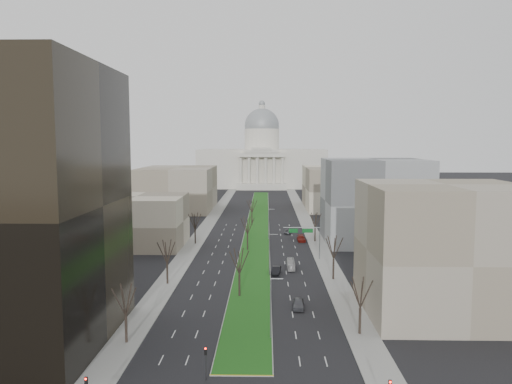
# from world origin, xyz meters

# --- Properties ---
(ground) EXTENTS (600.00, 600.00, 0.00)m
(ground) POSITION_xyz_m (0.00, 120.00, 0.00)
(ground) COLOR black
(ground) RESTS_ON ground
(median) EXTENTS (8.00, 222.03, 0.20)m
(median) POSITION_xyz_m (0.00, 118.99, 0.10)
(median) COLOR #999993
(median) RESTS_ON ground
(sidewalk_left) EXTENTS (5.00, 330.00, 0.15)m
(sidewalk_left) POSITION_xyz_m (-17.50, 95.00, 0.07)
(sidewalk_left) COLOR gray
(sidewalk_left) RESTS_ON ground
(sidewalk_right) EXTENTS (5.00, 330.00, 0.15)m
(sidewalk_right) POSITION_xyz_m (17.50, 95.00, 0.07)
(sidewalk_right) COLOR gray
(sidewalk_right) RESTS_ON ground
(capitol) EXTENTS (80.00, 46.00, 55.00)m
(capitol) POSITION_xyz_m (0.00, 269.59, 16.31)
(capitol) COLOR beige
(capitol) RESTS_ON ground
(building_beige_left) EXTENTS (26.00, 22.00, 14.00)m
(building_beige_left) POSITION_xyz_m (-33.00, 85.00, 7.00)
(building_beige_left) COLOR gray
(building_beige_left) RESTS_ON ground
(building_tan_right) EXTENTS (26.00, 24.00, 22.00)m
(building_tan_right) POSITION_xyz_m (33.00, 32.00, 11.00)
(building_tan_right) COLOR gray
(building_tan_right) RESTS_ON ground
(building_grey_right) EXTENTS (28.00, 26.00, 24.00)m
(building_grey_right) POSITION_xyz_m (34.00, 92.00, 12.00)
(building_grey_right) COLOR slate
(building_grey_right) RESTS_ON ground
(building_far_left) EXTENTS (30.00, 40.00, 18.00)m
(building_far_left) POSITION_xyz_m (-35.00, 160.00, 9.00)
(building_far_left) COLOR gray
(building_far_left) RESTS_ON ground
(building_far_right) EXTENTS (30.00, 40.00, 18.00)m
(building_far_right) POSITION_xyz_m (35.00, 165.00, 9.00)
(building_far_right) COLOR gray
(building_far_right) RESTS_ON ground
(tree_left_near) EXTENTS (5.10, 5.10, 9.18)m
(tree_left_near) POSITION_xyz_m (-17.20, 18.00, 6.61)
(tree_left_near) COLOR black
(tree_left_near) RESTS_ON ground
(tree_left_mid) EXTENTS (5.40, 5.40, 9.72)m
(tree_left_mid) POSITION_xyz_m (-17.20, 48.00, 7.00)
(tree_left_mid) COLOR black
(tree_left_mid) RESTS_ON ground
(tree_left_far) EXTENTS (5.28, 5.28, 9.50)m
(tree_left_far) POSITION_xyz_m (-17.20, 88.00, 6.84)
(tree_left_far) COLOR black
(tree_left_far) RESTS_ON ground
(tree_right_near) EXTENTS (5.16, 5.16, 9.29)m
(tree_right_near) POSITION_xyz_m (17.20, 22.00, 6.69)
(tree_right_near) COLOR black
(tree_right_near) RESTS_ON ground
(tree_right_mid) EXTENTS (5.52, 5.52, 9.94)m
(tree_right_mid) POSITION_xyz_m (17.20, 52.00, 7.16)
(tree_right_mid) COLOR black
(tree_right_mid) RESTS_ON ground
(tree_right_far) EXTENTS (5.04, 5.04, 9.07)m
(tree_right_far) POSITION_xyz_m (17.20, 92.00, 6.53)
(tree_right_far) COLOR black
(tree_right_far) RESTS_ON ground
(tree_median_a) EXTENTS (5.40, 5.40, 9.72)m
(tree_median_a) POSITION_xyz_m (-2.00, 40.00, 7.00)
(tree_median_a) COLOR black
(tree_median_a) RESTS_ON ground
(tree_median_b) EXTENTS (5.40, 5.40, 9.72)m
(tree_median_b) POSITION_xyz_m (-2.00, 80.00, 7.00)
(tree_median_b) COLOR black
(tree_median_b) RESTS_ON ground
(tree_median_c) EXTENTS (5.40, 5.40, 9.72)m
(tree_median_c) POSITION_xyz_m (-2.00, 120.00, 7.00)
(tree_median_c) COLOR black
(tree_median_c) RESTS_ON ground
(streetlamp_median_a) EXTENTS (1.90, 0.20, 9.16)m
(streetlamp_median_a) POSITION_xyz_m (3.76, 20.00, 4.81)
(streetlamp_median_a) COLOR gray
(streetlamp_median_a) RESTS_ON ground
(streetlamp_median_b) EXTENTS (1.90, 0.20, 9.16)m
(streetlamp_median_b) POSITION_xyz_m (3.76, 55.00, 4.81)
(streetlamp_median_b) COLOR gray
(streetlamp_median_b) RESTS_ON ground
(streetlamp_median_c) EXTENTS (1.90, 0.20, 9.16)m
(streetlamp_median_c) POSITION_xyz_m (3.76, 95.00, 4.81)
(streetlamp_median_c) COLOR gray
(streetlamp_median_c) RESTS_ON ground
(traffic_signal_median) EXTENTS (0.32, 0.41, 4.30)m
(traffic_signal_median) POSITION_xyz_m (-4.30, 6.93, 2.79)
(traffic_signal_median) COLOR #2D2D30
(traffic_signal_median) RESTS_ON ground
(mast_arm_signs) EXTENTS (9.12, 0.24, 8.09)m
(mast_arm_signs) POSITION_xyz_m (13.49, 70.03, 6.11)
(mast_arm_signs) COLOR gray
(mast_arm_signs) RESTS_ON ground
(car_grey_near) EXTENTS (2.39, 5.17, 1.72)m
(car_grey_near) POSITION_xyz_m (8.69, 33.61, 0.86)
(car_grey_near) COLOR #48494F
(car_grey_near) RESTS_ON ground
(car_black) EXTENTS (2.36, 5.11, 1.62)m
(car_black) POSITION_xyz_m (5.20, 56.15, 0.81)
(car_black) COLOR black
(car_black) RESTS_ON ground
(car_red) EXTENTS (2.45, 5.65, 1.62)m
(car_red) POSITION_xyz_m (13.24, 92.49, 0.81)
(car_red) COLOR maroon
(car_red) RESTS_ON ground
(car_grey_far) EXTENTS (2.48, 4.68, 1.25)m
(car_grey_far) POSITION_xyz_m (9.76, 104.32, 0.63)
(car_grey_far) COLOR #54565C
(car_grey_far) RESTS_ON ground
(box_van) EXTENTS (1.71, 7.19, 2.00)m
(box_van) POSITION_xyz_m (8.67, 61.07, 1.00)
(box_van) COLOR silver
(box_van) RESTS_ON ground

